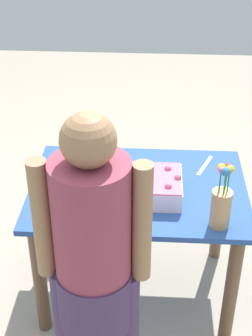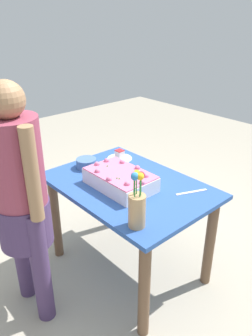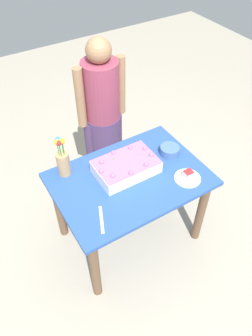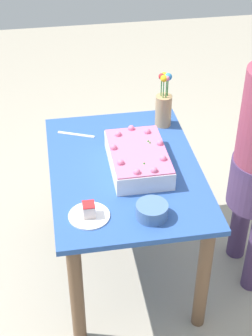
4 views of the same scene
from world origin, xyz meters
name	(u,v)px [view 1 (image 1 of 4)]	position (x,y,z in m)	size (l,w,h in m)	color
ground_plane	(137,288)	(0.00, 0.00, 0.00)	(8.00, 8.00, 0.00)	#A79E8B
dining_table	(138,208)	(0.00, 0.00, 0.59)	(1.12, 0.79, 0.73)	#2B519A
sheet_cake	(136,185)	(-0.01, -0.07, 0.78)	(0.45, 0.29, 0.13)	white
serving_plate_with_slice	(76,159)	(-0.35, 0.23, 0.75)	(0.19, 0.19, 0.08)	white
cake_knife	(205,166)	(0.36, 0.22, 0.73)	(0.22, 0.02, 0.00)	silver
flower_vase	(221,203)	(0.39, -0.29, 0.85)	(0.09, 0.09, 0.33)	tan
fruit_bowl	(59,185)	(-0.40, -0.06, 0.76)	(0.15, 0.15, 0.07)	#496C9F
person_standing	(93,259)	(-0.15, -0.69, 0.85)	(0.45, 0.31, 1.49)	#47335B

